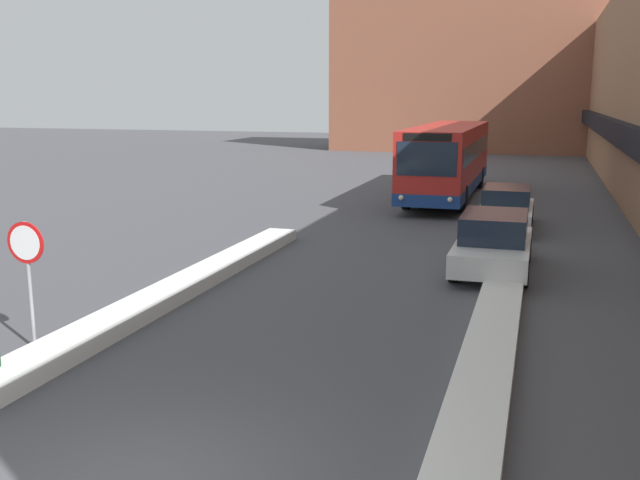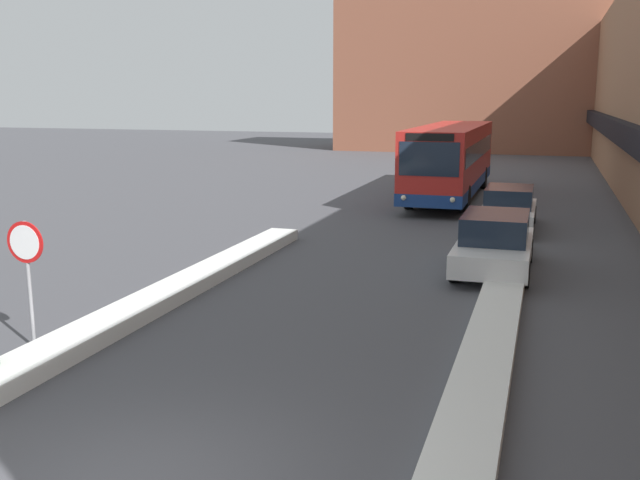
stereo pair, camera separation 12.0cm
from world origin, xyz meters
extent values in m
cube|color=black|center=(7.25, 24.00, 3.05)|extent=(0.50, 60.00, 0.90)
cube|color=brown|center=(0.00, 55.51, 6.29)|extent=(26.00, 8.00, 12.59)
cube|color=silver|center=(-3.60, 6.66, 0.16)|extent=(0.90, 16.16, 0.32)
cube|color=silver|center=(3.60, 6.75, 0.15)|extent=(0.90, 17.98, 0.31)
cube|color=red|center=(0.24, 25.88, 1.85)|extent=(2.53, 12.50, 2.79)
cube|color=navy|center=(0.24, 25.88, 0.70)|extent=(2.55, 12.52, 0.49)
cube|color=#192333|center=(0.24, 25.88, 2.24)|extent=(2.55, 11.50, 0.77)
cube|color=#192333|center=(0.24, 19.62, 2.27)|extent=(2.22, 0.03, 1.26)
cube|color=black|center=(0.24, 19.62, 3.07)|extent=(1.77, 0.03, 0.28)
sphere|color=#F2EAC6|center=(-0.67, 19.61, 0.80)|extent=(0.20, 0.20, 0.20)
sphere|color=#F2EAC6|center=(1.15, 19.61, 0.80)|extent=(0.20, 0.20, 0.20)
cylinder|color=black|center=(-0.90, 22.00, 0.53)|extent=(0.28, 1.07, 1.07)
cylinder|color=black|center=(1.39, 22.00, 0.53)|extent=(0.28, 1.07, 1.07)
cylinder|color=black|center=(-0.90, 29.75, 0.53)|extent=(0.28, 1.07, 1.07)
cylinder|color=black|center=(1.39, 29.75, 0.53)|extent=(0.28, 1.07, 1.07)
cube|color=silver|center=(3.20, 12.22, 0.56)|extent=(1.86, 4.47, 0.58)
cube|color=#192333|center=(3.20, 12.33, 1.19)|extent=(1.64, 2.46, 0.69)
cylinder|color=black|center=(4.05, 10.83, 0.33)|extent=(0.20, 0.66, 0.66)
cylinder|color=black|center=(2.35, 10.83, 0.33)|extent=(0.20, 0.66, 0.66)
cylinder|color=black|center=(4.05, 13.60, 0.33)|extent=(0.20, 0.66, 0.66)
cylinder|color=black|center=(2.35, 13.60, 0.33)|extent=(0.20, 0.66, 0.66)
cube|color=silver|center=(3.20, 18.74, 0.53)|extent=(1.78, 4.44, 0.54)
cube|color=#192333|center=(3.20, 18.85, 1.12)|extent=(1.56, 2.44, 0.65)
cylinder|color=black|center=(4.01, 17.37, 0.32)|extent=(0.20, 0.64, 0.64)
cylinder|color=black|center=(2.39, 17.37, 0.32)|extent=(0.20, 0.64, 0.64)
cylinder|color=black|center=(4.01, 20.12, 0.32)|extent=(0.20, 0.64, 0.64)
cylinder|color=black|center=(2.39, 20.12, 0.32)|extent=(0.20, 0.64, 0.64)
cylinder|color=gray|center=(-4.41, 3.76, 1.18)|extent=(0.07, 0.07, 2.36)
cylinder|color=red|center=(-4.41, 3.74, 1.98)|extent=(0.76, 0.03, 0.76)
cylinder|color=white|center=(-4.41, 3.72, 1.98)|extent=(0.62, 0.01, 0.62)
camera|label=1|loc=(4.28, -6.55, 4.54)|focal=40.00mm
camera|label=2|loc=(4.40, -6.52, 4.54)|focal=40.00mm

